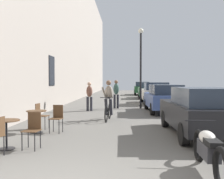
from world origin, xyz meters
name	(u,v)px	position (x,y,z in m)	size (l,w,h in m)	color
building_facade_left	(58,7)	(-3.45, 14.00, 6.65)	(0.54, 68.00, 13.31)	gray
cafe_table_near	(6,128)	(-1.92, 2.68, 0.52)	(0.64, 0.64, 0.72)	black
cafe_chair_near_toward_street	(33,128)	(-1.29, 2.76, 0.52)	(0.42, 0.42, 0.89)	black
cafe_table_mid	(36,117)	(-1.87, 4.72, 0.52)	(0.64, 0.64, 0.72)	black
cafe_chair_mid_toward_street	(41,114)	(-1.94, 5.37, 0.52)	(0.43, 0.43, 0.89)	black
cafe_chair_mid_toward_wall	(57,117)	(-1.21, 4.80, 0.52)	(0.43, 0.43, 0.89)	black
cyclist_on_bicycle	(108,101)	(0.30, 7.61, 0.81)	(0.52, 1.76, 1.74)	black
pedestrian_near	(89,95)	(-0.95, 10.88, 0.91)	(0.36, 0.27, 1.62)	#26262D
pedestrian_mid	(116,92)	(0.50, 12.35, 0.98)	(0.38, 0.29, 1.74)	#26262D
street_lamp	(141,58)	(2.01, 12.48, 3.11)	(0.32, 0.32, 4.90)	black
parked_car_nearest	(200,111)	(3.28, 4.49, 0.77)	(1.81, 4.19, 1.48)	black
parked_car_second	(164,98)	(3.13, 10.47, 0.77)	(1.84, 4.21, 1.49)	#384C84
parked_car_third	(155,93)	(3.29, 15.73, 0.82)	(1.92, 4.46, 1.58)	beige
parked_car_fourth	(148,90)	(3.31, 21.80, 0.80)	(1.93, 4.37, 1.54)	#23512D
parked_car_fifth	(142,88)	(3.21, 28.20, 0.82)	(1.99, 4.51, 1.59)	#23512D
parked_motorcycle	(209,150)	(2.51, 1.26, 0.40)	(0.62, 2.15, 0.92)	black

